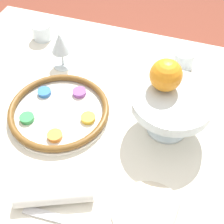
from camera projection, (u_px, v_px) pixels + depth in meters
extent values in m
cube|color=silver|center=(96.00, 196.00, 1.15)|extent=(1.19, 1.10, 0.71)
cylinder|color=silver|center=(59.00, 113.00, 0.94)|extent=(0.30, 0.30, 0.01)
torus|color=brown|center=(59.00, 110.00, 0.93)|extent=(0.30, 0.30, 0.02)
cylinder|color=gold|center=(88.00, 118.00, 0.91)|extent=(0.04, 0.04, 0.01)
cylinder|color=#844299|center=(79.00, 92.00, 0.98)|extent=(0.04, 0.04, 0.01)
cylinder|color=#2D6BB7|center=(44.00, 92.00, 0.98)|extent=(0.04, 0.04, 0.01)
cylinder|color=#33934C|center=(27.00, 118.00, 0.91)|extent=(0.04, 0.04, 0.01)
cylinder|color=orange|center=(55.00, 136.00, 0.87)|extent=(0.04, 0.04, 0.01)
cylinder|color=silver|center=(63.00, 65.00, 1.09)|extent=(0.07, 0.07, 0.00)
cylinder|color=silver|center=(62.00, 58.00, 1.07)|extent=(0.01, 0.01, 0.06)
cone|color=silver|center=(60.00, 43.00, 1.02)|extent=(0.06, 0.06, 0.07)
cylinder|color=silver|center=(167.00, 127.00, 0.90)|extent=(0.12, 0.12, 0.01)
cylinder|color=silver|center=(169.00, 116.00, 0.87)|extent=(0.03, 0.03, 0.09)
cylinder|color=silver|center=(172.00, 101.00, 0.82)|extent=(0.22, 0.22, 0.03)
sphere|color=orange|center=(166.00, 75.00, 0.80)|extent=(0.09, 0.09, 0.09)
cylinder|color=beige|center=(149.00, 215.00, 0.73)|extent=(0.18, 0.18, 0.01)
cube|color=#D1B784|center=(150.00, 214.00, 0.72)|extent=(0.13, 0.13, 0.01)
cylinder|color=white|center=(54.00, 196.00, 0.74)|extent=(0.19, 0.11, 0.04)
cylinder|color=silver|center=(183.00, 59.00, 1.07)|extent=(0.07, 0.07, 0.06)
cylinder|color=silver|center=(42.00, 31.00, 1.17)|extent=(0.07, 0.07, 0.06)
cube|color=silver|center=(52.00, 217.00, 0.73)|extent=(0.16, 0.03, 0.01)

